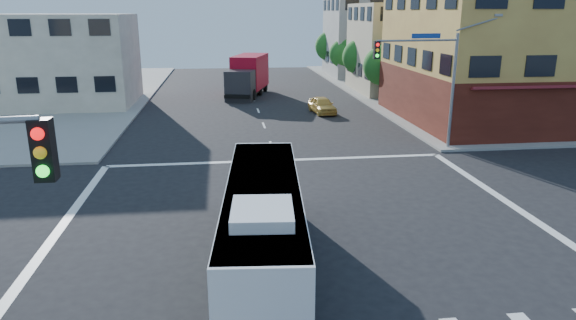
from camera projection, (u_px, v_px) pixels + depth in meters
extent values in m
plane|color=black|center=(303.00, 227.00, 20.30)|extent=(120.00, 120.00, 0.00)
cube|color=gray|center=(561.00, 86.00, 57.88)|extent=(50.00, 50.00, 0.15)
cube|color=gold|center=(529.00, 28.00, 38.41)|extent=(18.00, 15.00, 14.00)
cube|color=#5A1F14|center=(521.00, 95.00, 39.80)|extent=(18.09, 15.08, 4.00)
cube|color=tan|center=(414.00, 48.00, 53.51)|extent=(12.00, 10.00, 9.00)
cube|color=#9A9B96|center=(375.00, 37.00, 66.71)|extent=(12.00, 10.00, 10.00)
cube|color=beige|center=(63.00, 61.00, 45.71)|extent=(12.00, 10.00, 8.00)
cylinder|color=gray|center=(453.00, 93.00, 30.93)|extent=(0.18, 0.18, 7.00)
cylinder|color=gray|center=(418.00, 40.00, 29.53)|extent=(5.01, 0.62, 0.12)
cube|color=black|center=(377.00, 50.00, 29.12)|extent=(0.32, 0.30, 1.00)
sphere|color=#FF0C0C|center=(378.00, 45.00, 28.88)|extent=(0.20, 0.20, 0.20)
sphere|color=yellow|center=(378.00, 50.00, 28.96)|extent=(0.20, 0.20, 0.20)
sphere|color=#19FF33|center=(377.00, 56.00, 29.04)|extent=(0.20, 0.20, 0.20)
cube|color=navy|center=(426.00, 36.00, 29.56)|extent=(1.80, 0.22, 0.28)
cube|color=gray|center=(498.00, 15.00, 30.22)|extent=(0.50, 0.22, 0.14)
cube|color=black|center=(44.00, 150.00, 8.09)|extent=(0.32, 0.30, 1.00)
sphere|color=#FF0C0C|center=(37.00, 134.00, 7.84)|extent=(0.20, 0.20, 0.20)
sphere|color=yellow|center=(40.00, 153.00, 7.93)|extent=(0.20, 0.20, 0.20)
sphere|color=#19FF33|center=(43.00, 171.00, 8.01)|extent=(0.20, 0.20, 0.20)
cylinder|color=#362013|center=(381.00, 92.00, 48.15)|extent=(0.28, 0.28, 1.92)
sphere|color=#1E5718|center=(382.00, 66.00, 47.48)|extent=(3.60, 3.60, 3.60)
sphere|color=#1E5718|center=(388.00, 56.00, 46.99)|extent=(2.52, 2.52, 2.52)
cylinder|color=#362013|center=(359.00, 80.00, 55.76)|extent=(0.28, 0.28, 1.99)
sphere|color=#1E5718|center=(360.00, 57.00, 55.06)|extent=(3.80, 3.80, 3.80)
sphere|color=#1E5718|center=(365.00, 48.00, 54.56)|extent=(2.66, 2.66, 2.66)
cylinder|color=#362013|center=(342.00, 73.00, 63.39)|extent=(0.28, 0.28, 1.89)
sphere|color=#1E5718|center=(343.00, 54.00, 62.75)|extent=(3.40, 3.40, 3.40)
sphere|color=#1E5718|center=(347.00, 47.00, 62.28)|extent=(2.38, 2.38, 2.38)
cylinder|color=#362013|center=(329.00, 66.00, 71.00)|extent=(0.28, 0.28, 2.03)
sphere|color=#1E5718|center=(330.00, 46.00, 70.27)|extent=(4.00, 4.00, 4.00)
sphere|color=#1E5718|center=(333.00, 39.00, 69.75)|extent=(2.80, 2.80, 2.80)
cube|color=black|center=(264.00, 255.00, 16.87)|extent=(3.26, 11.13, 0.41)
cube|color=white|center=(263.00, 223.00, 16.56)|extent=(3.25, 11.10, 2.60)
cube|color=black|center=(263.00, 219.00, 16.52)|extent=(3.27, 10.78, 1.14)
cube|color=black|center=(264.00, 171.00, 21.74)|extent=(2.14, 0.24, 1.23)
cube|color=#E5590C|center=(264.00, 150.00, 21.51)|extent=(1.74, 0.19, 0.26)
cube|color=white|center=(263.00, 187.00, 16.21)|extent=(3.18, 10.88, 0.11)
cube|color=white|center=(262.00, 213.00, 13.53)|extent=(1.79, 2.14, 0.33)
cube|color=#167F4B|center=(227.00, 249.00, 16.26)|extent=(0.44, 5.00, 0.26)
cube|color=#167F4B|center=(300.00, 248.00, 16.35)|extent=(0.44, 5.00, 0.26)
cylinder|color=black|center=(237.00, 215.00, 20.20)|extent=(0.35, 0.97, 0.95)
cylinder|color=#99999E|center=(233.00, 216.00, 20.19)|extent=(0.08, 0.48, 0.47)
cylinder|color=black|center=(292.00, 215.00, 20.28)|extent=(0.35, 0.97, 0.95)
cylinder|color=#99999E|center=(295.00, 215.00, 20.29)|extent=(0.08, 0.48, 0.47)
cylinder|color=black|center=(222.00, 317.00, 13.47)|extent=(0.35, 0.97, 0.95)
cylinder|color=#99999E|center=(217.00, 317.00, 13.47)|extent=(0.08, 0.48, 0.47)
cylinder|color=black|center=(305.00, 315.00, 13.56)|extent=(0.35, 0.97, 0.95)
cylinder|color=#99999E|center=(309.00, 315.00, 13.57)|extent=(0.08, 0.48, 0.47)
cube|color=#242428|center=(240.00, 86.00, 48.64)|extent=(3.11, 3.03, 2.86)
cube|color=black|center=(238.00, 83.00, 47.53)|extent=(2.25, 0.73, 1.10)
cube|color=#A8061D|center=(250.00, 71.00, 52.37)|extent=(4.26, 6.66, 3.31)
cube|color=black|center=(248.00, 90.00, 51.59)|extent=(4.78, 9.14, 0.33)
cylinder|color=black|center=(229.00, 94.00, 49.27)|extent=(0.60, 1.14, 1.10)
cylinder|color=black|center=(253.00, 95.00, 48.92)|extent=(0.60, 1.14, 1.10)
cylinder|color=black|center=(238.00, 90.00, 52.30)|extent=(0.60, 1.14, 1.10)
cylinder|color=black|center=(260.00, 90.00, 51.96)|extent=(0.60, 1.14, 1.10)
cylinder|color=black|center=(244.00, 86.00, 54.91)|extent=(0.60, 1.14, 1.10)
cylinder|color=black|center=(265.00, 86.00, 54.57)|extent=(0.60, 1.14, 1.10)
imported|color=gold|center=(322.00, 105.00, 42.88)|extent=(2.06, 4.14, 1.36)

